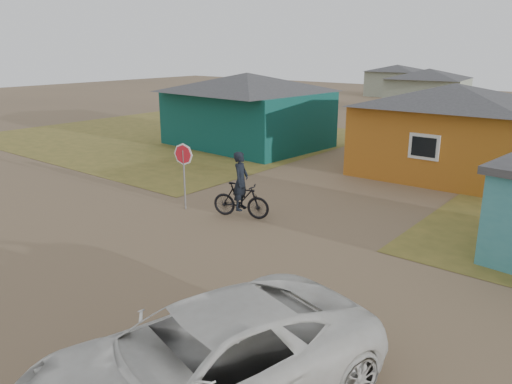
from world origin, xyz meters
TOP-DOWN VIEW (x-y plane):
  - ground at (0.00, 0.00)m, footprint 120.00×120.00m
  - grass_nw at (-14.00, 13.00)m, footprint 20.00×18.00m
  - house_teal at (-8.50, 13.50)m, footprint 8.93×7.08m
  - house_yellow at (2.50, 14.00)m, footprint 7.72×6.76m
  - house_pale_west at (-6.00, 34.00)m, footprint 7.04×6.15m
  - house_pale_north at (-14.00, 46.00)m, footprint 6.28×5.81m
  - stop_sign at (-2.80, 3.32)m, footprint 0.74×0.20m
  - cyclist at (-0.75, 3.87)m, footprint 2.00×1.13m
  - vehicle at (4.64, -3.39)m, footprint 4.17×6.37m

SIDE VIEW (x-z plane):
  - ground at x=0.00m, z-range 0.00..0.00m
  - grass_nw at x=-14.00m, z-range 0.00..0.01m
  - cyclist at x=-0.75m, z-range -0.30..1.88m
  - vehicle at x=4.64m, z-range 0.00..1.63m
  - stop_sign at x=-2.80m, z-range 0.55..2.85m
  - house_pale_north at x=-14.00m, z-range 0.05..3.45m
  - house_pale_west at x=-6.00m, z-range 0.06..3.66m
  - house_yellow at x=2.50m, z-range 0.05..3.95m
  - house_teal at x=-8.50m, z-range 0.05..4.05m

